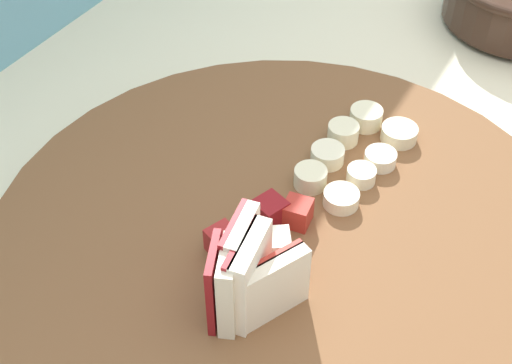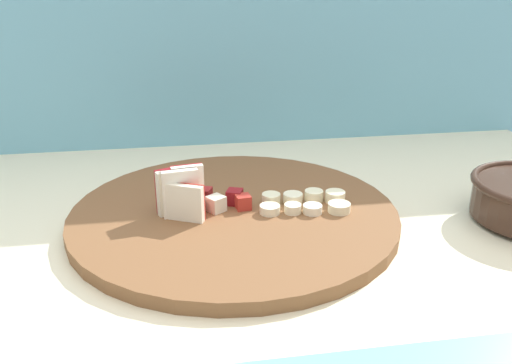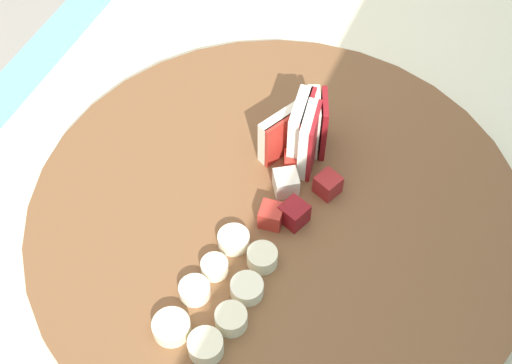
# 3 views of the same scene
# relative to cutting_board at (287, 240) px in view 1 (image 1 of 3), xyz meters

# --- Properties ---
(cutting_board) EXTENTS (0.44, 0.44, 0.02)m
(cutting_board) POSITION_rel_cutting_board_xyz_m (0.00, 0.00, 0.00)
(cutting_board) COLOR brown
(cutting_board) RESTS_ON tiled_countertop
(apple_wedge_fan) EXTENTS (0.06, 0.05, 0.06)m
(apple_wedge_fan) POSITION_rel_cutting_board_xyz_m (-0.07, -0.01, 0.04)
(apple_wedge_fan) COLOR #B22D23
(apple_wedge_fan) RESTS_ON cutting_board
(apple_dice_pile) EXTENTS (0.08, 0.06, 0.02)m
(apple_dice_pile) POSITION_rel_cutting_board_xyz_m (-0.02, 0.01, 0.02)
(apple_dice_pile) COLOR #B22D23
(apple_dice_pile) RESTS_ON cutting_board
(banana_slice_rows) EXTENTS (0.12, 0.07, 0.02)m
(banana_slice_rows) POSITION_rel_cutting_board_xyz_m (0.10, -0.01, 0.02)
(banana_slice_rows) COLOR #F4EAC6
(banana_slice_rows) RESTS_ON cutting_board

